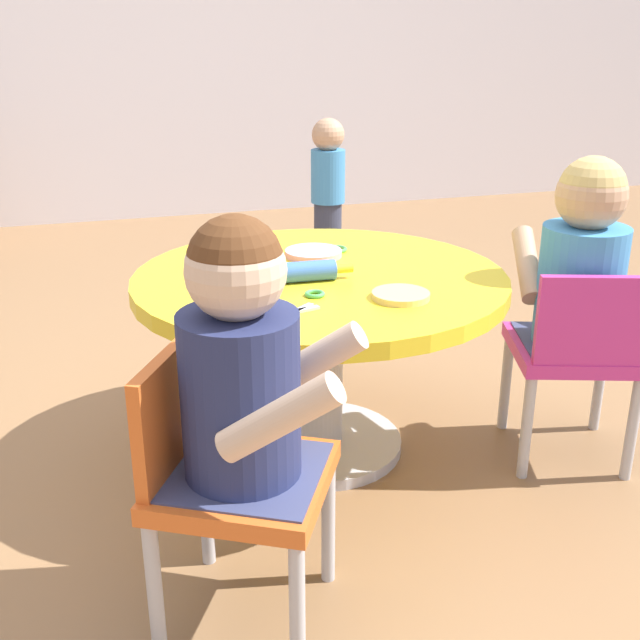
# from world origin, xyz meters

# --- Properties ---
(ground_plane) EXTENTS (10.00, 10.00, 0.00)m
(ground_plane) POSITION_xyz_m (0.00, 0.00, 0.00)
(ground_plane) COLOR olive
(craft_table) EXTENTS (0.94, 0.94, 0.49)m
(craft_table) POSITION_xyz_m (0.00, 0.00, 0.38)
(craft_table) COLOR silver
(craft_table) RESTS_ON ground
(child_chair_left) EXTENTS (0.41, 0.41, 0.54)m
(child_chair_left) POSITION_xyz_m (-0.35, -0.55, 0.31)
(child_chair_left) COLOR #B7B7BC
(child_chair_left) RESTS_ON ground
(seated_child_left) EXTENTS (0.43, 0.40, 0.51)m
(seated_child_left) POSITION_xyz_m (-0.31, -0.57, 0.53)
(seated_child_left) COLOR #3F4772
(seated_child_left) RESTS_ON ground
(child_chair_right) EXTENTS (0.38, 0.38, 0.54)m
(child_chair_right) POSITION_xyz_m (0.60, -0.24, 0.31)
(child_chair_right) COLOR #B7B7BC
(child_chair_right) RESTS_ON ground
(seated_child_right) EXTENTS (0.36, 0.41, 0.51)m
(seated_child_right) POSITION_xyz_m (0.62, -0.20, 0.53)
(seated_child_right) COLOR #3F4772
(seated_child_right) RESTS_ON ground
(toddler_standing) EXTENTS (0.17, 0.17, 0.67)m
(toddler_standing) POSITION_xyz_m (0.62, 1.87, 0.36)
(toddler_standing) COLOR #33384C
(toddler_standing) RESTS_ON ground
(rolling_pin) EXTENTS (0.23, 0.06, 0.05)m
(rolling_pin) POSITION_xyz_m (-0.05, -0.05, 0.52)
(rolling_pin) COLOR #3F72CC
(rolling_pin) RESTS_ON craft_table
(craft_scissors) EXTENTS (0.14, 0.11, 0.01)m
(craft_scissors) POSITION_xyz_m (-0.16, -0.27, 0.50)
(craft_scissors) COLOR silver
(craft_scissors) RESTS_ON craft_table
(playdough_blob_0) EXTENTS (0.13, 0.13, 0.01)m
(playdough_blob_0) POSITION_xyz_m (0.12, -0.23, 0.50)
(playdough_blob_0) COLOR #F2CC72
(playdough_blob_0) RESTS_ON craft_table
(playdough_blob_1) EXTENTS (0.15, 0.15, 0.02)m
(playdough_blob_1) POSITION_xyz_m (0.03, 0.16, 0.50)
(playdough_blob_1) COLOR pink
(playdough_blob_1) RESTS_ON craft_table
(cookie_cutter_0) EXTENTS (0.07, 0.07, 0.01)m
(cookie_cutter_0) POSITION_xyz_m (0.10, 0.19, 0.50)
(cookie_cutter_0) COLOR #4CB259
(cookie_cutter_0) RESTS_ON craft_table
(cookie_cutter_1) EXTENTS (0.05, 0.05, 0.01)m
(cookie_cutter_1) POSITION_xyz_m (-0.06, -0.16, 0.50)
(cookie_cutter_1) COLOR #4CB259
(cookie_cutter_1) RESTS_ON craft_table
(cookie_cutter_2) EXTENTS (0.06, 0.06, 0.01)m
(cookie_cutter_2) POSITION_xyz_m (-0.16, 0.01, 0.50)
(cookie_cutter_2) COLOR #4CB259
(cookie_cutter_2) RESTS_ON craft_table
(cookie_cutter_3) EXTENTS (0.06, 0.06, 0.01)m
(cookie_cutter_3) POSITION_xyz_m (-0.09, 0.26, 0.50)
(cookie_cutter_3) COLOR #4CB259
(cookie_cutter_3) RESTS_ON craft_table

